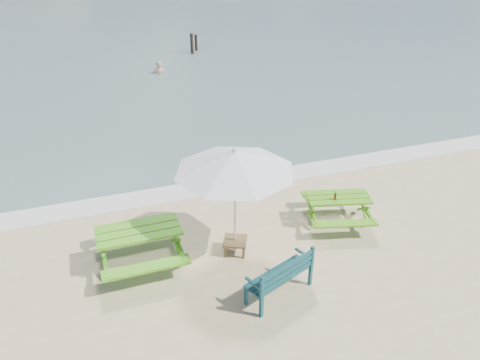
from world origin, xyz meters
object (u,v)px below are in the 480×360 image
object	(u,v)px
picnic_table_left	(141,247)
swimmer	(160,78)
patio_umbrella	(235,161)
beer_bottle	(335,197)
side_table	(235,246)
park_bench	(279,283)
picnic_table_right	(337,210)

from	to	relation	value
picnic_table_left	swimmer	bearing A→B (deg)	78.00
patio_umbrella	beer_bottle	world-z (taller)	patio_umbrella
picnic_table_left	patio_umbrella	distance (m)	2.83
swimmer	side_table	bearing A→B (deg)	-94.05
picnic_table_left	park_bench	bearing A→B (deg)	-38.08
side_table	picnic_table_left	bearing A→B (deg)	171.01
park_bench	swimmer	size ratio (longest dim) A/B	0.92
side_table	swimmer	bearing A→B (deg)	85.95
patio_umbrella	swimmer	bearing A→B (deg)	85.95
picnic_table_left	park_bench	xyz separation A→B (m)	(2.45, -1.92, -0.13)
picnic_table_left	picnic_table_right	bearing A→B (deg)	0.14
patio_umbrella	beer_bottle	bearing A→B (deg)	5.69
picnic_table_left	picnic_table_right	world-z (taller)	picnic_table_left
picnic_table_right	side_table	world-z (taller)	picnic_table_right
side_table	patio_umbrella	size ratio (longest dim) A/B	0.20
picnic_table_right	swimmer	size ratio (longest dim) A/B	1.19
picnic_table_right	picnic_table_left	bearing A→B (deg)	-179.86
park_bench	side_table	xyz separation A→B (m)	(-0.39, 1.59, -0.11)
picnic_table_right	swimmer	bearing A→B (deg)	96.73
patio_umbrella	park_bench	bearing A→B (deg)	-76.27
picnic_table_left	side_table	world-z (taller)	picnic_table_left
picnic_table_left	beer_bottle	size ratio (longest dim) A/B	8.51
side_table	patio_umbrella	bearing A→B (deg)	-135.00
picnic_table_right	beer_bottle	size ratio (longest dim) A/B	8.67
picnic_table_right	patio_umbrella	world-z (taller)	patio_umbrella
patio_umbrella	picnic_table_right	bearing A→B (deg)	6.89
picnic_table_right	side_table	size ratio (longest dim) A/B	2.97
swimmer	park_bench	bearing A→B (deg)	-92.32
side_table	swimmer	distance (m)	15.05
picnic_table_left	park_bench	world-z (taller)	park_bench
side_table	beer_bottle	xyz separation A→B (m)	(2.64, 0.26, 0.63)
patio_umbrella	swimmer	world-z (taller)	patio_umbrella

